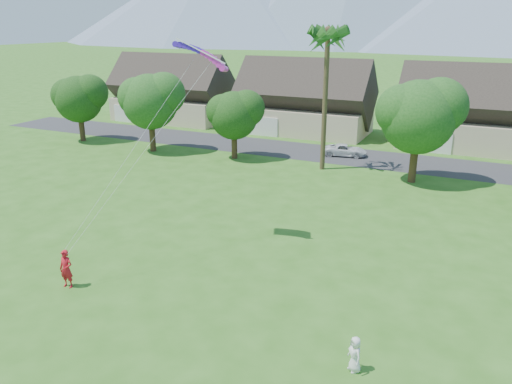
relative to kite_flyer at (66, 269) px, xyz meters
The scene contains 9 objects.
ground 7.55m from the kite_flyer, 20.00° to the right, with size 500.00×500.00×0.00m, color #2D6019.
street 32.23m from the kite_flyer, 77.39° to the left, with size 90.00×7.00×0.01m, color #2D2D30.
kite_flyer is the anchor object (origin of this frame).
watcher 14.77m from the kite_flyer, ahead, with size 0.72×0.47×1.47m, color silver.
parked_car 31.95m from the kite_flyer, 79.80° to the left, with size 1.94×4.21×1.17m, color silver.
houses_row 41.20m from the kite_flyer, 79.46° to the left, with size 72.75×8.19×8.86m.
tree_row 26.32m from the kite_flyer, 76.93° to the left, with size 62.27×6.67×8.45m.
fan_palm 28.54m from the kite_flyer, 79.02° to the left, with size 3.00×3.00×13.80m.
parafoil_kite 13.48m from the kite_flyer, 66.93° to the left, with size 3.32×1.33×0.50m.
Camera 1 is at (11.08, -13.68, 12.75)m, focal length 35.00 mm.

